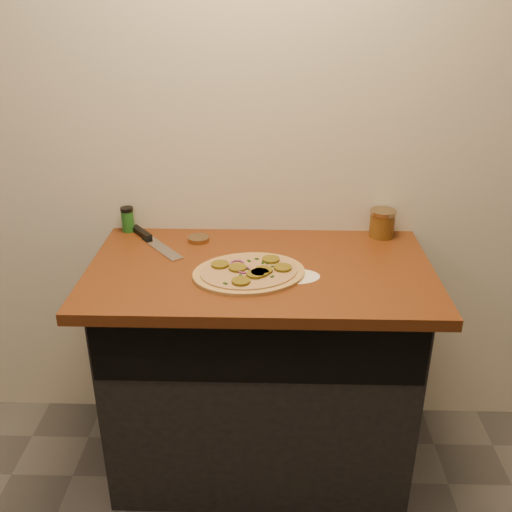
{
  "coord_description": "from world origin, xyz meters",
  "views": [
    {
      "loc": [
        0.04,
        -0.37,
        1.77
      ],
      "look_at": [
        -0.01,
        1.39,
        0.95
      ],
      "focal_mm": 40.0,
      "sensor_mm": 36.0,
      "label": 1
    }
  ],
  "objects_px": {
    "pizza": "(249,272)",
    "chefs_knife": "(151,240)",
    "salsa_jar": "(382,223)",
    "spice_shaker": "(128,219)"
  },
  "relations": [
    {
      "from": "salsa_jar",
      "to": "spice_shaker",
      "type": "bearing_deg",
      "value": 178.6
    },
    {
      "from": "spice_shaker",
      "to": "salsa_jar",
      "type": "bearing_deg",
      "value": -1.4
    },
    {
      "from": "pizza",
      "to": "chefs_knife",
      "type": "xyz_separation_m",
      "value": [
        -0.39,
        0.27,
        -0.0
      ]
    },
    {
      "from": "pizza",
      "to": "salsa_jar",
      "type": "distance_m",
      "value": 0.61
    },
    {
      "from": "pizza",
      "to": "spice_shaker",
      "type": "distance_m",
      "value": 0.62
    },
    {
      "from": "pizza",
      "to": "chefs_knife",
      "type": "relative_size",
      "value": 1.5
    },
    {
      "from": "salsa_jar",
      "to": "chefs_knife",
      "type": "bearing_deg",
      "value": -175.17
    },
    {
      "from": "pizza",
      "to": "spice_shaker",
      "type": "xyz_separation_m",
      "value": [
        -0.5,
        0.37,
        0.04
      ]
    },
    {
      "from": "salsa_jar",
      "to": "pizza",
      "type": "bearing_deg",
      "value": -145.33
    },
    {
      "from": "chefs_knife",
      "to": "salsa_jar",
      "type": "distance_m",
      "value": 0.89
    }
  ]
}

